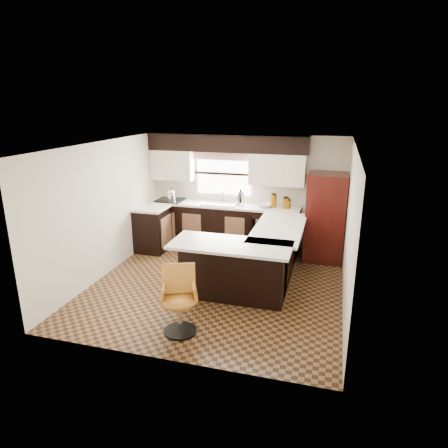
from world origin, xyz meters
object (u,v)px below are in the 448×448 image
(bar_chair, at_px, (179,302))
(peninsula_return, at_px, (233,271))
(refrigerator, at_px, (325,217))
(peninsula_long, at_px, (275,253))

(bar_chair, bearing_deg, peninsula_return, 48.69)
(refrigerator, distance_m, bar_chair, 3.76)
(peninsula_long, distance_m, peninsula_return, 1.11)
(peninsula_long, height_order, bar_chair, bar_chair)
(peninsula_return, distance_m, refrigerator, 2.49)
(peninsula_long, relative_size, bar_chair, 2.08)
(peninsula_long, bearing_deg, peninsula_return, -118.30)
(refrigerator, relative_size, bar_chair, 1.86)
(peninsula_long, xyz_separation_m, bar_chair, (-0.97, -2.20, 0.02))
(bar_chair, bearing_deg, refrigerator, 40.11)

